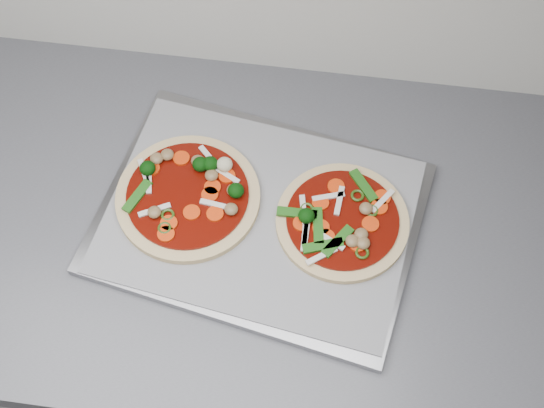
# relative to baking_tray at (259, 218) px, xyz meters

# --- Properties ---
(base_cabinet) EXTENTS (3.60, 0.60, 0.86)m
(base_cabinet) POSITION_rel_baking_tray_xyz_m (0.39, -0.01, -0.48)
(base_cabinet) COLOR silver
(base_cabinet) RESTS_ON ground
(countertop) EXTENTS (3.60, 0.60, 0.04)m
(countertop) POSITION_rel_baking_tray_xyz_m (0.39, -0.01, -0.03)
(countertop) COLOR #5B5B62
(countertop) RESTS_ON base_cabinet
(baking_tray) EXTENTS (0.51, 0.41, 0.01)m
(baking_tray) POSITION_rel_baking_tray_xyz_m (0.00, 0.00, 0.00)
(baking_tray) COLOR gray
(baking_tray) RESTS_ON countertop
(parchment) EXTENTS (0.48, 0.38, 0.00)m
(parchment) POSITION_rel_baking_tray_xyz_m (0.00, 0.00, 0.01)
(parchment) COLOR gray
(parchment) RESTS_ON baking_tray
(pizza_left) EXTENTS (0.23, 0.23, 0.04)m
(pizza_left) POSITION_rel_baking_tray_xyz_m (-0.11, 0.02, 0.02)
(pizza_left) COLOR tan
(pizza_left) RESTS_ON parchment
(pizza_right) EXTENTS (0.26, 0.26, 0.03)m
(pizza_right) POSITION_rel_baking_tray_xyz_m (0.12, 0.00, 0.02)
(pizza_right) COLOR tan
(pizza_right) RESTS_ON parchment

